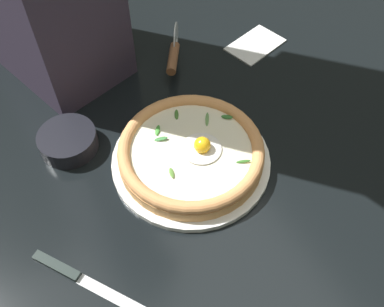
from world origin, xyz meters
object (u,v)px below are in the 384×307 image
side_bowl (68,141)px  folded_napkin (255,44)px  pizza (192,153)px  pizza_cutter (174,52)px  table_knife (76,276)px

side_bowl → folded_napkin: size_ratio=0.84×
pizza → folded_napkin: pizza is taller
side_bowl → pizza_cutter: 0.33m
table_knife → pizza_cutter: bearing=44.3°
pizza → folded_napkin: 0.40m
pizza_cutter → table_knife: (-0.39, -0.38, -0.04)m
folded_napkin → side_bowl: bearing=-171.1°
pizza_cutter → pizza: bearing=-111.4°
pizza_cutter → folded_napkin: (0.21, -0.03, -0.04)m
table_knife → folded_napkin: bearing=29.9°
side_bowl → folded_napkin: 0.52m
pizza_cutter → folded_napkin: 0.22m
pizza → side_bowl: size_ratio=2.42×
side_bowl → pizza_cutter: size_ratio=0.86×
pizza_cutter → side_bowl: bearing=-159.5°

